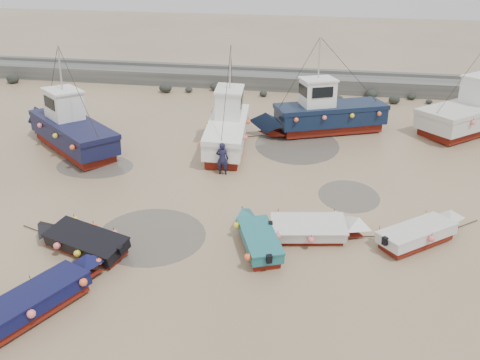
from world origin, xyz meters
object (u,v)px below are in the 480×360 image
object	(u,v)px
dinghy_1	(43,295)
dinghy_3	(424,232)
dinghy_5	(316,227)
cabin_boat_0	(67,128)
dinghy_2	(258,235)
cabin_boat_1	(227,125)
dinghy_4	(81,238)
person	(223,174)
cabin_boat_3	(477,111)
cabin_boat_2	(322,113)

from	to	relation	value
dinghy_1	dinghy_3	world-z (taller)	same
dinghy_5	cabin_boat_0	distance (m)	17.19
dinghy_2	cabin_boat_1	size ratio (longest dim) A/B	0.52
dinghy_4	dinghy_5	size ratio (longest dim) A/B	1.05
dinghy_3	person	bearing A→B (deg)	-152.99
dinghy_2	cabin_boat_3	distance (m)	20.31
dinghy_5	person	size ratio (longest dim) A/B	2.87
cabin_boat_1	cabin_boat_3	size ratio (longest dim) A/B	1.05
dinghy_3	cabin_boat_1	xyz separation A→B (m)	(-10.39, 8.98, 0.81)
cabin_boat_2	dinghy_4	bearing A→B (deg)	125.47
dinghy_1	dinghy_5	distance (m)	11.39
dinghy_1	dinghy_3	size ratio (longest dim) A/B	1.15
cabin_boat_1	dinghy_3	bearing A→B (deg)	-44.91
dinghy_2	dinghy_4	bearing A→B (deg)	169.63
cabin_boat_2	cabin_boat_3	size ratio (longest dim) A/B	1.11
cabin_boat_1	cabin_boat_2	bearing A→B (deg)	24.11
dinghy_1	cabin_boat_0	size ratio (longest dim) A/B	0.65
cabin_boat_1	cabin_boat_2	world-z (taller)	same
dinghy_4	cabin_boat_1	size ratio (longest dim) A/B	0.60
dinghy_1	cabin_boat_3	bearing A→B (deg)	75.19
dinghy_2	dinghy_3	distance (m)	7.30
dinghy_1	dinghy_3	xyz separation A→B (m)	(14.38, 6.33, 0.01)
dinghy_1	cabin_boat_1	xyz separation A→B (m)	(3.99, 15.31, 0.81)
dinghy_4	cabin_boat_1	world-z (taller)	cabin_boat_1
dinghy_3	cabin_boat_2	bearing A→B (deg)	164.12
cabin_boat_1	person	distance (m)	4.24
cabin_boat_0	cabin_boat_3	size ratio (longest dim) A/B	0.96
cabin_boat_3	dinghy_3	bearing A→B (deg)	-60.77
dinghy_1	cabin_boat_2	xyz separation A→B (m)	(9.85, 18.45, 0.79)
dinghy_1	person	size ratio (longest dim) A/B	3.03
dinghy_1	dinghy_5	size ratio (longest dim) A/B	1.05
dinghy_3	dinghy_1	bearing A→B (deg)	-102.58
dinghy_3	cabin_boat_2	size ratio (longest dim) A/B	0.50
cabin_boat_2	person	size ratio (longest dim) A/B	5.32
dinghy_3	dinghy_4	xyz separation A→B (m)	(-14.60, -2.81, -0.00)
dinghy_1	cabin_boat_0	bearing A→B (deg)	143.08
dinghy_4	cabin_boat_0	size ratio (longest dim) A/B	0.65
dinghy_4	cabin_boat_0	bearing A→B (deg)	47.69
cabin_boat_1	person	world-z (taller)	cabin_boat_1
dinghy_4	dinghy_5	bearing A→B (deg)	-57.96
dinghy_3	dinghy_2	bearing A→B (deg)	-115.03
dinghy_4	cabin_boat_3	xyz separation A→B (m)	(20.44, 16.97, 0.78)
dinghy_4	dinghy_2	bearing A→B (deg)	-61.16
dinghy_1	cabin_boat_1	distance (m)	15.84
person	dinghy_5	bearing A→B (deg)	131.95
cabin_boat_0	cabin_boat_2	distance (m)	16.41
dinghy_4	cabin_boat_2	xyz separation A→B (m)	(10.08, 14.93, 0.78)
dinghy_3	cabin_boat_0	world-z (taller)	cabin_boat_0
dinghy_2	cabin_boat_3	world-z (taller)	cabin_boat_3
cabin_boat_0	cabin_boat_3	world-z (taller)	same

